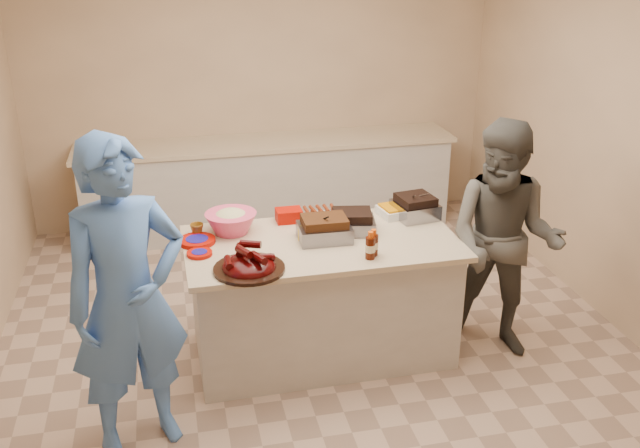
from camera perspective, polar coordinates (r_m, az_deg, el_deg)
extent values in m
cube|color=#47230F|center=(4.75, 0.35, -1.26)|extent=(0.35, 0.27, 0.10)
cube|color=black|center=(4.89, 2.55, -0.59)|extent=(0.35, 0.31, 0.09)
cube|color=gray|center=(5.16, 7.57, 0.55)|extent=(0.32, 0.32, 0.11)
cylinder|color=silver|center=(5.07, 0.10, 0.35)|extent=(0.30, 0.30, 0.05)
cube|color=orange|center=(5.20, 6.37, 0.76)|extent=(0.33, 0.26, 0.08)
cylinder|color=#3B0F03|center=(4.50, 4.02, -2.76)|extent=(0.06, 0.06, 0.18)
cylinder|color=#3B0F03|center=(4.55, 4.27, -2.49)|extent=(0.06, 0.06, 0.18)
cylinder|color=yellow|center=(4.75, -1.52, -1.32)|extent=(0.04, 0.04, 0.11)
imported|color=silver|center=(4.92, -0.14, -0.42)|extent=(0.14, 0.04, 0.14)
cylinder|color=#A10A00|center=(4.78, -9.80, -1.50)|extent=(0.24, 0.24, 0.03)
cylinder|color=#A10A00|center=(4.60, -9.61, -2.47)|extent=(0.16, 0.16, 0.02)
imported|color=brown|center=(4.89, -9.79, -0.90)|extent=(0.09, 0.09, 0.09)
cube|color=#A10A00|center=(5.05, -2.50, 0.22)|extent=(0.18, 0.14, 0.09)
imported|color=#4C7FD3|center=(4.51, -13.87, -16.33)|extent=(1.28, 1.98, 0.44)
imported|color=#54524B|center=(5.34, 13.59, -9.50)|extent=(1.64, 1.82, 0.63)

